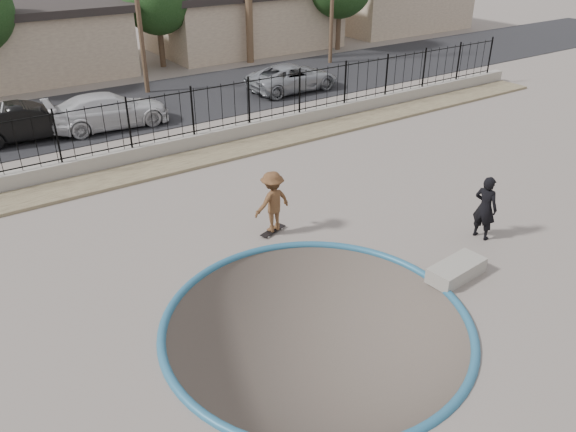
% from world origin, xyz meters
% --- Properties ---
extents(ground, '(120.00, 120.00, 2.20)m').
position_xyz_m(ground, '(0.00, 12.00, -1.10)').
color(ground, slate).
rests_on(ground, ground).
extents(bowl_pit, '(6.84, 6.84, 1.80)m').
position_xyz_m(bowl_pit, '(0.00, -1.00, 0.00)').
color(bowl_pit, '#453C35').
rests_on(bowl_pit, ground).
extents(coping_ring, '(7.04, 7.04, 0.20)m').
position_xyz_m(coping_ring, '(0.00, -1.00, 0.00)').
color(coping_ring, '#296487').
rests_on(coping_ring, ground).
extents(rock_strip, '(42.00, 1.60, 0.11)m').
position_xyz_m(rock_strip, '(0.00, 9.20, 0.06)').
color(rock_strip, '#9A8A65').
rests_on(rock_strip, ground).
extents(retaining_wall, '(42.00, 0.45, 0.60)m').
position_xyz_m(retaining_wall, '(0.00, 10.30, 0.30)').
color(retaining_wall, '#A1998E').
rests_on(retaining_wall, ground).
extents(fence, '(40.00, 0.04, 1.80)m').
position_xyz_m(fence, '(0.00, 10.30, 1.50)').
color(fence, black).
rests_on(fence, retaining_wall).
extents(street, '(90.00, 8.00, 0.04)m').
position_xyz_m(street, '(0.00, 17.00, 0.02)').
color(street, black).
rests_on(street, ground).
extents(house_center, '(10.60, 8.60, 3.90)m').
position_xyz_m(house_center, '(0.00, 26.50, 1.97)').
color(house_center, tan).
rests_on(house_center, ground).
extents(house_east, '(12.60, 8.60, 3.90)m').
position_xyz_m(house_east, '(14.00, 26.50, 1.97)').
color(house_east, tan).
rests_on(house_east, ground).
extents(house_east_far, '(11.60, 8.60, 3.90)m').
position_xyz_m(house_east_far, '(28.00, 26.50, 1.97)').
color(house_east_far, tan).
rests_on(house_east_far, ground).
extents(street_tree_mid, '(3.96, 3.96, 5.83)m').
position_xyz_m(street_tree_mid, '(7.00, 24.00, 3.84)').
color(street_tree_mid, '#473323').
rests_on(street_tree_mid, ground).
extents(skater, '(1.22, 0.78, 1.79)m').
position_xyz_m(skater, '(1.42, 3.00, 0.90)').
color(skater, brown).
rests_on(skater, ground).
extents(skateboard, '(0.92, 0.48, 0.08)m').
position_xyz_m(skateboard, '(1.42, 3.00, 0.06)').
color(skateboard, black).
rests_on(skateboard, ground).
extents(videographer, '(0.55, 0.74, 1.86)m').
position_xyz_m(videographer, '(6.15, -0.52, 0.93)').
color(videographer, black).
rests_on(videographer, ground).
extents(concrete_ledge, '(1.65, 0.84, 0.40)m').
position_xyz_m(concrete_ledge, '(4.00, -1.50, 0.20)').
color(concrete_ledge, gray).
rests_on(concrete_ledge, ground).
extents(car_b, '(4.59, 1.85, 1.48)m').
position_xyz_m(car_b, '(-2.61, 15.00, 0.78)').
color(car_b, black).
rests_on(car_b, street).
extents(car_c, '(5.15, 2.31, 1.47)m').
position_xyz_m(car_c, '(0.60, 14.64, 0.77)').
color(car_c, silver).
rests_on(car_c, street).
extents(car_d, '(4.95, 2.34, 1.37)m').
position_xyz_m(car_d, '(10.40, 15.00, 0.72)').
color(car_d, '#A0A4A9').
rests_on(car_d, street).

